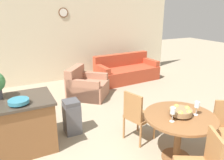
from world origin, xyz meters
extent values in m
cube|color=beige|center=(0.00, 5.73, 1.35)|extent=(8.00, 0.06, 2.70)
cylinder|color=brown|center=(0.16, 5.69, 2.12)|extent=(0.29, 0.02, 0.29)
cylinder|color=white|center=(0.16, 5.68, 2.12)|extent=(0.23, 0.01, 0.23)
cylinder|color=brown|center=(0.57, 1.00, 0.02)|extent=(0.44, 0.44, 0.04)
cylinder|color=brown|center=(0.57, 1.00, 0.37)|extent=(0.11, 0.11, 0.67)
cylinder|color=brown|center=(0.57, 1.00, 0.72)|extent=(1.05, 1.05, 0.03)
cube|color=#9E6B3D|center=(0.38, 0.24, 0.69)|extent=(0.22, 0.36, 0.45)
cylinder|color=#9E6B3D|center=(0.98, 0.56, 0.21)|extent=(0.04, 0.04, 0.41)
cylinder|color=#9E6B3D|center=(1.16, 0.90, 0.21)|extent=(0.04, 0.04, 0.41)
cylinder|color=#9E6B3D|center=(0.49, 1.96, 0.21)|extent=(0.04, 0.04, 0.41)
cylinder|color=#9E6B3D|center=(0.60, 1.60, 0.21)|extent=(0.04, 0.04, 0.41)
cylinder|color=#9E6B3D|center=(0.12, 1.86, 0.21)|extent=(0.04, 0.04, 0.41)
cylinder|color=#9E6B3D|center=(0.23, 1.49, 0.21)|extent=(0.04, 0.04, 0.41)
cube|color=#9E6B3D|center=(0.36, 1.73, 0.44)|extent=(0.52, 0.52, 0.05)
cube|color=#9E6B3D|center=(0.18, 1.67, 0.69)|extent=(0.15, 0.38, 0.45)
cylinder|color=olive|center=(0.57, 1.00, 0.76)|extent=(0.12, 0.12, 0.03)
cylinder|color=olive|center=(0.57, 1.00, 0.81)|extent=(0.33, 0.33, 0.08)
sphere|color=#99C142|center=(0.70, 1.00, 0.83)|extent=(0.08, 0.08, 0.08)
sphere|color=#99C142|center=(0.60, 1.12, 0.83)|extent=(0.08, 0.08, 0.08)
sphere|color=#99C142|center=(0.48, 1.07, 0.83)|extent=(0.08, 0.08, 0.08)
sphere|color=#99C142|center=(0.49, 0.91, 0.83)|extent=(0.08, 0.08, 0.08)
sphere|color=#99C142|center=(0.62, 0.89, 0.83)|extent=(0.08, 0.08, 0.08)
cylinder|color=silver|center=(0.35, 0.92, 0.74)|extent=(0.06, 0.06, 0.01)
cylinder|color=silver|center=(0.35, 0.92, 0.80)|extent=(0.01, 0.01, 0.12)
cylinder|color=silver|center=(0.35, 0.92, 0.91)|extent=(0.07, 0.07, 0.09)
cylinder|color=silver|center=(0.80, 0.92, 0.74)|extent=(0.06, 0.06, 0.01)
cylinder|color=silver|center=(0.80, 0.92, 0.80)|extent=(0.01, 0.01, 0.12)
cylinder|color=silver|center=(0.80, 0.92, 0.91)|extent=(0.07, 0.07, 0.09)
cube|color=brown|center=(-1.68, 2.35, 0.42)|extent=(1.30, 0.77, 0.84)
cube|color=#42382D|center=(-1.68, 2.35, 0.86)|extent=(1.36, 0.83, 0.04)
cylinder|color=teal|center=(-1.51, 2.14, 0.89)|extent=(0.10, 0.10, 0.02)
cylinder|color=teal|center=(-1.51, 2.14, 0.93)|extent=(0.30, 0.30, 0.06)
cube|color=#56565B|center=(-0.65, 2.46, 0.28)|extent=(0.29, 0.30, 0.57)
cube|color=#49494E|center=(-0.65, 2.46, 0.61)|extent=(0.27, 0.29, 0.08)
cube|color=#B24228|center=(1.86, 4.73, 0.21)|extent=(2.05, 1.04, 0.42)
cube|color=#B24228|center=(1.84, 5.08, 0.62)|extent=(2.00, 0.33, 0.40)
cube|color=#B24228|center=(0.95, 4.67, 0.30)|extent=(0.21, 0.85, 0.60)
cube|color=#B24228|center=(2.78, 4.79, 0.30)|extent=(0.21, 0.85, 0.60)
cube|color=#A87056|center=(0.25, 3.97, 0.20)|extent=(1.25, 1.24, 0.40)
cube|color=#A87056|center=(-0.03, 4.21, 0.59)|extent=(0.71, 0.77, 0.39)
cube|color=#A87056|center=(0.01, 3.70, 0.29)|extent=(0.73, 0.65, 0.57)
cube|color=#A87056|center=(0.48, 4.24, 0.29)|extent=(0.73, 0.65, 0.57)
camera|label=1|loc=(-1.60, -1.12, 2.23)|focal=35.00mm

